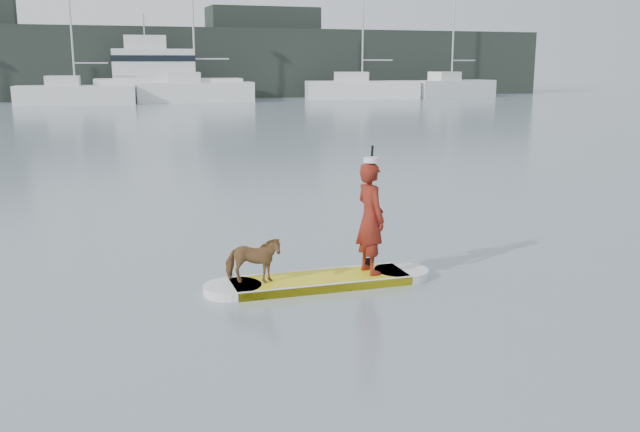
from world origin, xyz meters
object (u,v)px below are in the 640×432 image
object	(u,v)px
paddleboard	(320,281)
sailboat_d	(75,93)
dog	(253,260)
sailboat_f	(361,87)
sailboat_e	(195,90)
paddler	(370,218)
sailboat_g	(451,86)
motor_yacht_a	(162,78)

from	to	relation	value
paddleboard	sailboat_d	bearing A→B (deg)	95.19
dog	sailboat_f	world-z (taller)	sailboat_f
sailboat_f	sailboat_e	bearing A→B (deg)	-165.70
paddler	sailboat_g	size ratio (longest dim) A/B	0.11
sailboat_e	sailboat_f	size ratio (longest dim) A/B	0.90
sailboat_e	paddleboard	bearing A→B (deg)	-92.17
sailboat_d	sailboat_g	size ratio (longest dim) A/B	0.85
paddleboard	dog	distance (m)	1.03
motor_yacht_a	sailboat_g	xyz separation A→B (m)	(25.27, -0.85, -0.91)
motor_yacht_a	sailboat_g	bearing A→B (deg)	2.53
paddleboard	sailboat_f	size ratio (longest dim) A/B	0.23
paddler	sailboat_f	size ratio (longest dim) A/B	0.11
paddler	sailboat_f	bearing A→B (deg)	-28.46
sailboat_e	sailboat_g	size ratio (longest dim) A/B	0.88
sailboat_f	sailboat_d	bearing A→B (deg)	-165.78
paddleboard	dog	world-z (taller)	dog
paddler	motor_yacht_a	xyz separation A→B (m)	(3.19, 48.85, 0.98)
sailboat_e	sailboat_f	world-z (taller)	sailboat_f
paddleboard	sailboat_d	xyz separation A→B (m)	(-2.66, 47.18, 0.84)
sailboat_f	sailboat_g	bearing A→B (deg)	9.39
sailboat_e	motor_yacht_a	distance (m)	2.81
paddleboard	sailboat_e	distance (m)	48.00
sailboat_d	sailboat_g	bearing A→B (deg)	6.11
motor_yacht_a	dog	bearing A→B (deg)	-91.29
sailboat_d	sailboat_g	distance (m)	31.89
paddleboard	paddler	xyz separation A→B (m)	(0.75, -0.03, 0.86)
sailboat_d	motor_yacht_a	bearing A→B (deg)	18.64
sailboat_f	sailboat_g	world-z (taller)	sailboat_g
paddler	motor_yacht_a	bearing A→B (deg)	-9.77
paddler	sailboat_g	world-z (taller)	sailboat_g
paddleboard	paddler	world-z (taller)	paddler
paddleboard	sailboat_d	size ratio (longest dim) A/B	0.26
dog	sailboat_e	world-z (taller)	sailboat_e
paddler	dog	bearing A→B (deg)	82.01
sailboat_f	paddleboard	bearing A→B (deg)	-101.69
sailboat_d	sailboat_f	bearing A→B (deg)	7.40
sailboat_f	motor_yacht_a	bearing A→B (deg)	-170.32
paddler	dog	distance (m)	1.78
paddleboard	sailboat_f	bearing A→B (deg)	68.76
paddler	motor_yacht_a	distance (m)	48.96
motor_yacht_a	sailboat_e	bearing A→B (deg)	-23.64
motor_yacht_a	paddler	bearing A→B (deg)	-89.29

